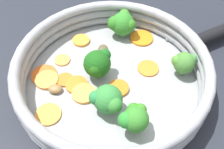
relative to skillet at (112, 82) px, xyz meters
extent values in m
plane|color=#20232C|center=(0.00, 0.00, -0.01)|extent=(4.00, 4.00, 0.00)
cylinder|color=#939699|center=(0.00, 0.00, 0.00)|extent=(0.31, 0.31, 0.01)
torus|color=#97989F|center=(0.00, 0.00, 0.01)|extent=(0.33, 0.33, 0.02)
torus|color=#97989F|center=(0.00, 0.00, 0.03)|extent=(0.33, 0.33, 0.02)
torus|color=#97989F|center=(0.00, 0.00, 0.05)|extent=(0.33, 0.33, 0.02)
cylinder|color=black|center=(-0.16, -0.18, 0.02)|extent=(0.13, 0.15, 0.03)
sphere|color=#98919C|center=(-0.12, -0.08, 0.01)|extent=(0.01, 0.01, 0.01)
sphere|color=#929B9A|center=(-0.06, -0.13, 0.01)|extent=(0.01, 0.01, 0.01)
cylinder|color=orange|center=(-0.02, -0.12, 0.01)|extent=(0.06, 0.06, 0.00)
cylinder|color=#F99B41|center=(0.03, 0.05, 0.01)|extent=(0.05, 0.05, 0.01)
cylinder|color=orange|center=(0.08, 0.03, 0.01)|extent=(0.03, 0.03, 0.00)
cylinder|color=orange|center=(-0.02, 0.01, 0.01)|extent=(0.05, 0.05, 0.01)
cylinder|color=orange|center=(-0.05, -0.05, 0.01)|extent=(0.05, 0.05, 0.00)
cylinder|color=orange|center=(0.05, 0.03, 0.01)|extent=(0.04, 0.04, 0.01)
cylinder|color=orange|center=(0.09, -0.07, 0.01)|extent=(0.05, 0.05, 0.01)
cylinder|color=orange|center=(0.11, 0.03, 0.01)|extent=(0.05, 0.05, 0.00)
cylinder|color=#F98C40|center=(0.10, -0.01, 0.01)|extent=(0.04, 0.04, 0.00)
cylinder|color=orange|center=(0.07, 0.10, 0.01)|extent=(0.04, 0.04, 0.00)
cylinder|color=#EF943E|center=(0.10, 0.04, 0.01)|extent=(0.06, 0.06, 0.01)
cylinder|color=#84A460|center=(-0.07, 0.08, 0.02)|extent=(0.01, 0.01, 0.02)
sphere|color=#327C28|center=(-0.07, 0.08, 0.04)|extent=(0.04, 0.04, 0.04)
sphere|color=#28802C|center=(-0.06, 0.08, 0.04)|extent=(0.02, 0.02, 0.02)
sphere|color=#347C21|center=(-0.07, 0.06, 0.04)|extent=(0.02, 0.02, 0.02)
sphere|color=#2F7A1E|center=(-0.06, 0.06, 0.04)|extent=(0.02, 0.02, 0.02)
cylinder|color=#658F4C|center=(0.02, -0.12, 0.01)|extent=(0.01, 0.01, 0.01)
sphere|color=#2F7C27|center=(0.02, -0.12, 0.03)|extent=(0.05, 0.05, 0.05)
sphere|color=#377D27|center=(0.03, -0.13, 0.04)|extent=(0.02, 0.02, 0.02)
sphere|color=#2F751F|center=(0.01, -0.11, 0.04)|extent=(0.02, 0.02, 0.02)
sphere|color=#2C7321|center=(0.04, -0.11, 0.04)|extent=(0.03, 0.03, 0.03)
cylinder|color=#649655|center=(-0.11, -0.06, 0.01)|extent=(0.01, 0.01, 0.02)
sphere|color=#417930|center=(-0.11, -0.06, 0.03)|extent=(0.04, 0.04, 0.04)
sphere|color=#4A812E|center=(-0.10, -0.06, 0.04)|extent=(0.02, 0.02, 0.02)
sphere|color=#3C7F3A|center=(-0.12, -0.07, 0.04)|extent=(0.02, 0.02, 0.02)
cylinder|color=#7EAC5C|center=(-0.02, 0.06, 0.01)|extent=(0.02, 0.02, 0.02)
sphere|color=#318037|center=(-0.02, 0.06, 0.04)|extent=(0.05, 0.05, 0.05)
sphere|color=#277C3F|center=(0.00, 0.06, 0.04)|extent=(0.02, 0.02, 0.02)
sphere|color=#347F31|center=(-0.03, 0.07, 0.04)|extent=(0.03, 0.03, 0.03)
cylinder|color=#668749|center=(0.03, 0.00, 0.01)|extent=(0.01, 0.01, 0.02)
sphere|color=#185415|center=(0.03, 0.00, 0.04)|extent=(0.05, 0.05, 0.05)
sphere|color=#1F5312|center=(0.02, 0.01, 0.04)|extent=(0.02, 0.02, 0.02)
sphere|color=#175A1C|center=(0.02, -0.02, 0.04)|extent=(0.02, 0.02, 0.02)
ellipsoid|color=brown|center=(0.04, -0.06, 0.01)|extent=(0.03, 0.03, 0.01)
ellipsoid|color=olive|center=(0.08, 0.06, 0.01)|extent=(0.03, 0.02, 0.01)
camera|label=1|loc=(-0.10, 0.26, 0.36)|focal=42.00mm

